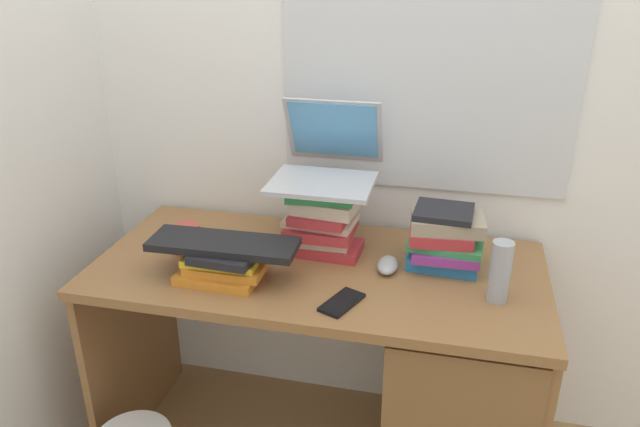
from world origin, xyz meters
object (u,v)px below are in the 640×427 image
object	(u,v)px
computer_mouse	(388,265)
desk	(423,376)
keyboard	(223,244)
mug	(188,238)
book_stack_tall	(322,219)
book_stack_side	(445,240)
cell_phone	(342,302)
water_bottle	(500,272)
book_stack_keyboard_riser	(225,263)
laptop	(327,160)

from	to	relation	value
computer_mouse	desk	bearing A→B (deg)	-17.01
desk	keyboard	size ratio (longest dim) A/B	3.17
desk	mug	xyz separation A→B (m)	(-0.75, 0.03, 0.37)
book_stack_tall	book_stack_side	world-z (taller)	book_stack_tall
desk	book_stack_tall	world-z (taller)	book_stack_tall
cell_phone	book_stack_tall	bearing A→B (deg)	135.16
book_stack_tall	mug	bearing A→B (deg)	-166.73
keyboard	cell_phone	world-z (taller)	keyboard
water_bottle	mug	bearing A→B (deg)	174.89
book_stack_keyboard_riser	book_stack_side	bearing A→B (deg)	19.09
book_stack_side	book_stack_tall	bearing A→B (deg)	177.03
book_stack_tall	book_stack_side	bearing A→B (deg)	-2.97
book_stack_side	book_stack_keyboard_riser	bearing A→B (deg)	-160.91
water_bottle	cell_phone	size ratio (longest dim) A/B	1.27
desk	computer_mouse	xyz separation A→B (m)	(-0.13, 0.04, 0.35)
keyboard	computer_mouse	distance (m)	0.48
computer_mouse	cell_phone	distance (m)	0.23
book_stack_tall	mug	distance (m)	0.42
computer_mouse	water_bottle	bearing A→B (deg)	-17.14
book_stack_side	computer_mouse	xyz separation A→B (m)	(-0.16, -0.06, -0.07)
mug	cell_phone	size ratio (longest dim) A/B	0.89
water_bottle	cell_phone	world-z (taller)	water_bottle
desk	book_stack_side	size ratio (longest dim) A/B	5.89
keyboard	water_bottle	world-z (taller)	water_bottle
keyboard	water_bottle	xyz separation A→B (m)	(0.76, 0.05, -0.02)
desk	book_stack_tall	bearing A→B (deg)	160.32
book_stack_tall	book_stack_keyboard_riser	size ratio (longest dim) A/B	0.98
laptop	computer_mouse	xyz separation A→B (m)	(0.22, -0.15, -0.26)
book_stack_tall	computer_mouse	distance (m)	0.25
desk	book_stack_keyboard_riser	xyz separation A→B (m)	(-0.58, -0.11, 0.37)
desk	book_stack_keyboard_riser	size ratio (longest dim) A/B	5.39
book_stack_tall	laptop	bearing A→B (deg)	90.04
book_stack_side	water_bottle	size ratio (longest dim) A/B	1.31
book_stack_side	keyboard	world-z (taller)	book_stack_side
book_stack_keyboard_riser	keyboard	world-z (taller)	keyboard
book_stack_keyboard_riser	mug	size ratio (longest dim) A/B	2.04
desk	laptop	size ratio (longest dim) A/B	3.83
computer_mouse	cell_phone	xyz separation A→B (m)	(-0.09, -0.21, -0.01)
mug	cell_phone	distance (m)	0.57
computer_mouse	water_bottle	world-z (taller)	water_bottle
book_stack_tall	cell_phone	bearing A→B (deg)	-67.47
book_stack_tall	water_bottle	size ratio (longest dim) A/B	1.41
computer_mouse	cell_phone	world-z (taller)	computer_mouse
keyboard	water_bottle	distance (m)	0.76
cell_phone	mug	bearing A→B (deg)	-177.98
keyboard	cell_phone	distance (m)	0.37
laptop	mug	bearing A→B (deg)	-157.89
book_stack_keyboard_riser	water_bottle	size ratio (longest dim) A/B	1.43
cell_phone	water_bottle	bearing A→B (deg)	38.69
keyboard	computer_mouse	world-z (taller)	keyboard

